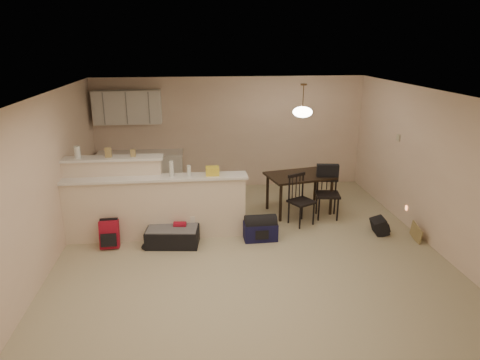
{
  "coord_description": "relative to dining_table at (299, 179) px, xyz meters",
  "views": [
    {
      "loc": [
        -0.84,
        -5.94,
        3.22
      ],
      "look_at": [
        -0.1,
        0.7,
        1.05
      ],
      "focal_mm": 32.0,
      "sensor_mm": 36.0,
      "label": 1
    }
  ],
  "objects": [
    {
      "name": "room",
      "position": [
        -1.18,
        -1.77,
        0.58
      ],
      "size": [
        7.0,
        7.02,
        2.5
      ],
      "color": "#BBB290",
      "rests_on": "ground"
    },
    {
      "name": "breakfast_bar",
      "position": [
        -2.94,
        -0.79,
        -0.06
      ],
      "size": [
        3.08,
        0.58,
        1.39
      ],
      "color": "beige",
      "rests_on": "ground"
    },
    {
      "name": "upper_cabinets",
      "position": [
        -3.38,
        1.55,
        1.23
      ],
      "size": [
        1.4,
        0.34,
        0.7
      ],
      "primitive_type": "cube",
      "color": "white",
      "rests_on": "room"
    },
    {
      "name": "kitchen_counter",
      "position": [
        -3.18,
        1.42,
        -0.22
      ],
      "size": [
        1.8,
        0.6,
        0.9
      ],
      "primitive_type": "cube",
      "color": "white",
      "rests_on": "ground"
    },
    {
      "name": "thermostat",
      "position": [
        1.8,
        -0.22,
        0.83
      ],
      "size": [
        0.02,
        0.12,
        0.12
      ],
      "primitive_type": "cube",
      "color": "beige",
      "rests_on": "room"
    },
    {
      "name": "jar",
      "position": [
        -3.92,
        -0.65,
        0.82
      ],
      "size": [
        0.1,
        0.1,
        0.2
      ],
      "primitive_type": "cylinder",
      "color": "silver",
      "rests_on": "breakfast_bar"
    },
    {
      "name": "cereal_box",
      "position": [
        -3.43,
        -0.65,
        0.8
      ],
      "size": [
        0.1,
        0.07,
        0.16
      ],
      "primitive_type": "cube",
      "color": "#A08952",
      "rests_on": "breakfast_bar"
    },
    {
      "name": "small_box",
      "position": [
        -3.03,
        -0.65,
        0.78
      ],
      "size": [
        0.08,
        0.06,
        0.12
      ],
      "primitive_type": "cube",
      "color": "#A08952",
      "rests_on": "breakfast_bar"
    },
    {
      "name": "bottle_a",
      "position": [
        -2.4,
        -0.87,
        0.55
      ],
      "size": [
        0.07,
        0.07,
        0.26
      ],
      "primitive_type": "cylinder",
      "color": "silver",
      "rests_on": "breakfast_bar"
    },
    {
      "name": "bottle_b",
      "position": [
        -2.11,
        -0.87,
        0.51
      ],
      "size": [
        0.06,
        0.06,
        0.18
      ],
      "primitive_type": "cylinder",
      "color": "silver",
      "rests_on": "breakfast_bar"
    },
    {
      "name": "bag_lump",
      "position": [
        -1.72,
        -0.87,
        0.49
      ],
      "size": [
        0.22,
        0.18,
        0.14
      ],
      "primitive_type": "cube",
      "color": "#A08952",
      "rests_on": "breakfast_bar"
    },
    {
      "name": "dining_table",
      "position": [
        0.0,
        0.0,
        0.0
      ],
      "size": [
        1.37,
        1.05,
        0.77
      ],
      "rotation": [
        0.0,
        0.0,
        0.21
      ],
      "color": "black",
      "rests_on": "ground"
    },
    {
      "name": "pendant_lamp",
      "position": [
        -0.0,
        -0.0,
        1.32
      ],
      "size": [
        0.36,
        0.36,
        0.62
      ],
      "color": "brown",
      "rests_on": "room"
    },
    {
      "name": "dining_chair_near",
      "position": [
        -0.1,
        -0.6,
        -0.21
      ],
      "size": [
        0.54,
        0.54,
        0.93
      ],
      "primitive_type": null,
      "rotation": [
        0.0,
        0.0,
        0.49
      ],
      "color": "black",
      "rests_on": "ground"
    },
    {
      "name": "dining_chair_far",
      "position": [
        0.47,
        -0.35,
        -0.18
      ],
      "size": [
        0.49,
        0.47,
        0.99
      ],
      "primitive_type": null,
      "rotation": [
        0.0,
        0.0,
        -0.16
      ],
      "color": "black",
      "rests_on": "ground"
    },
    {
      "name": "suitcase",
      "position": [
        -2.41,
        -1.16,
        -0.53
      ],
      "size": [
        0.91,
        0.65,
        0.29
      ],
      "primitive_type": "cube",
      "rotation": [
        0.0,
        0.0,
        -0.12
      ],
      "color": "black",
      "rests_on": "ground"
    },
    {
      "name": "red_backpack",
      "position": [
        -3.44,
        -1.16,
        -0.45
      ],
      "size": [
        0.31,
        0.2,
        0.45
      ],
      "primitive_type": "cube",
      "rotation": [
        0.0,
        0.0,
        0.04
      ],
      "color": "#A31227",
      "rests_on": "ground"
    },
    {
      "name": "navy_duffel",
      "position": [
        -0.94,
        -1.16,
        -0.52
      ],
      "size": [
        0.57,
        0.32,
        0.31
      ],
      "primitive_type": "cube",
      "rotation": [
        0.0,
        0.0,
        0.02
      ],
      "color": "#13133D",
      "rests_on": "ground"
    },
    {
      "name": "black_daypack",
      "position": [
        1.17,
        -1.16,
        -0.54
      ],
      "size": [
        0.25,
        0.33,
        0.27
      ],
      "primitive_type": "cube",
      "rotation": [
        0.0,
        0.0,
        1.48
      ],
      "color": "black",
      "rests_on": "ground"
    },
    {
      "name": "cardboard_sheet",
      "position": [
        1.67,
        -1.49,
        -0.53
      ],
      "size": [
        0.03,
        0.37,
        0.28
      ],
      "primitive_type": "cube",
      "rotation": [
        0.0,
        0.0,
        1.54
      ],
      "color": "#A08952",
      "rests_on": "ground"
    }
  ]
}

